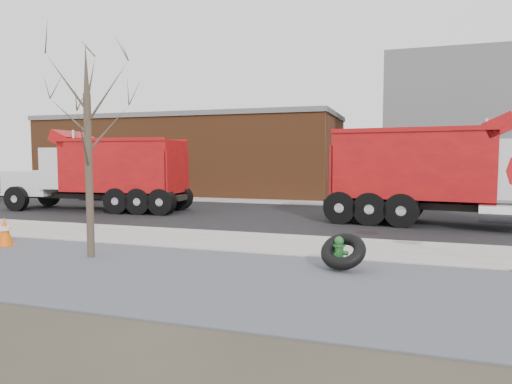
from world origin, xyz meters
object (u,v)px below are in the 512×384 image
(truck_tire, at_px, (343,251))
(dump_truck_red_b, at_px, (102,171))
(fire_hydrant, at_px, (339,254))
(dump_truck_red_a, at_px, (450,172))

(truck_tire, xyz_separation_m, dump_truck_red_b, (-11.94, 7.85, 1.42))
(fire_hydrant, height_order, dump_truck_red_a, dump_truck_red_a)
(fire_hydrant, relative_size, dump_truck_red_a, 0.08)
(dump_truck_red_b, bearing_deg, fire_hydrant, 141.86)
(fire_hydrant, height_order, truck_tire, truck_tire)
(truck_tire, relative_size, dump_truck_red_a, 0.12)
(fire_hydrant, bearing_deg, dump_truck_red_b, 151.36)
(truck_tire, bearing_deg, dump_truck_red_b, 146.67)
(dump_truck_red_a, bearing_deg, dump_truck_red_b, -174.18)
(fire_hydrant, xyz_separation_m, dump_truck_red_b, (-11.83, 7.76, 1.51))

